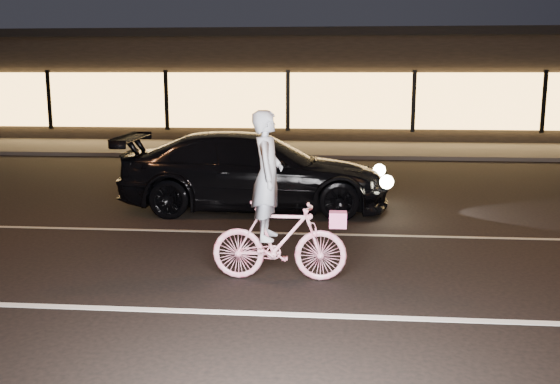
# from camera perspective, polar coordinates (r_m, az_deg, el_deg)

# --- Properties ---
(ground) EXTENTS (90.00, 90.00, 0.00)m
(ground) POSITION_cam_1_polar(r_m,az_deg,el_deg) (8.55, -6.98, -7.03)
(ground) COLOR black
(ground) RESTS_ON ground
(lane_stripe_near) EXTENTS (60.00, 0.12, 0.01)m
(lane_stripe_near) POSITION_cam_1_polar(r_m,az_deg,el_deg) (7.17, -9.50, -10.65)
(lane_stripe_near) COLOR silver
(lane_stripe_near) RESTS_ON ground
(lane_stripe_far) EXTENTS (60.00, 0.10, 0.01)m
(lane_stripe_far) POSITION_cam_1_polar(r_m,az_deg,el_deg) (10.43, -4.70, -3.66)
(lane_stripe_far) COLOR gray
(lane_stripe_far) RESTS_ON ground
(sidewalk) EXTENTS (30.00, 4.00, 0.12)m
(sidewalk) POSITION_cam_1_polar(r_m,az_deg,el_deg) (21.17, 0.34, 3.97)
(sidewalk) COLOR #383533
(sidewalk) RESTS_ON ground
(storefront) EXTENTS (25.40, 8.42, 4.20)m
(storefront) POSITION_cam_1_polar(r_m,az_deg,el_deg) (26.97, 1.42, 9.90)
(storefront) COLOR black
(storefront) RESTS_ON ground
(cyclist) EXTENTS (1.72, 0.59, 2.17)m
(cyclist) POSITION_cam_1_polar(r_m,az_deg,el_deg) (7.87, -0.36, -2.69)
(cyclist) COLOR #FF3873
(cyclist) RESTS_ON ground
(sedan) EXTENTS (5.19, 2.24, 1.49)m
(sedan) POSITION_cam_1_polar(r_m,az_deg,el_deg) (12.00, -2.35, 1.90)
(sedan) COLOR black
(sedan) RESTS_ON ground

